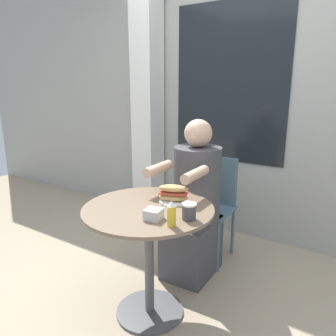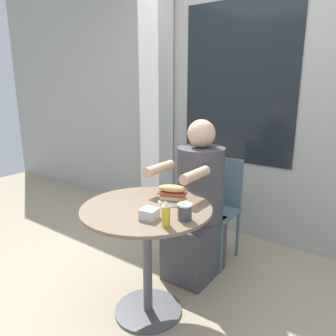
# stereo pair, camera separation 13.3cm
# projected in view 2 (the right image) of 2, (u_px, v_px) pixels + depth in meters

# --- Properties ---
(ground_plane) EXTENTS (8.00, 8.00, 0.00)m
(ground_plane) POSITION_uv_depth(u_px,v_px,m) (148.00, 311.00, 2.19)
(ground_plane) COLOR tan
(storefront_wall) EXTENTS (8.00, 0.09, 2.80)m
(storefront_wall) POSITION_uv_depth(u_px,v_px,m) (251.00, 92.00, 3.01)
(storefront_wall) COLOR #9E9E99
(storefront_wall) RESTS_ON ground_plane
(lattice_pillar) EXTENTS (0.25, 0.25, 2.40)m
(lattice_pillar) POSITION_uv_depth(u_px,v_px,m) (157.00, 111.00, 3.48)
(lattice_pillar) COLOR silver
(lattice_pillar) RESTS_ON ground_plane
(cafe_table) EXTENTS (0.81, 0.81, 0.75)m
(cafe_table) POSITION_uv_depth(u_px,v_px,m) (147.00, 236.00, 2.06)
(cafe_table) COLOR brown
(cafe_table) RESTS_ON ground_plane
(diner_chair) EXTENTS (0.39, 0.39, 0.87)m
(diner_chair) POSITION_uv_depth(u_px,v_px,m) (218.00, 199.00, 2.80)
(diner_chair) COLOR slate
(diner_chair) RESTS_ON ground_plane
(seated_diner) EXTENTS (0.37, 0.66, 1.23)m
(seated_diner) POSITION_uv_depth(u_px,v_px,m) (197.00, 210.00, 2.53)
(seated_diner) COLOR #424247
(seated_diner) RESTS_ON ground_plane
(sandwich_on_plate) EXTENTS (0.21, 0.18, 0.11)m
(sandwich_on_plate) POSITION_uv_depth(u_px,v_px,m) (173.00, 194.00, 2.07)
(sandwich_on_plate) COLOR white
(sandwich_on_plate) RESTS_ON cafe_table
(drink_cup) EXTENTS (0.08, 0.08, 0.09)m
(drink_cup) POSITION_uv_depth(u_px,v_px,m) (185.00, 212.00, 1.81)
(drink_cup) COLOR #424247
(drink_cup) RESTS_ON cafe_table
(napkin_box) EXTENTS (0.10, 0.10, 0.06)m
(napkin_box) POSITION_uv_depth(u_px,v_px,m) (149.00, 214.00, 1.82)
(napkin_box) COLOR silver
(napkin_box) RESTS_ON cafe_table
(condiment_bottle) EXTENTS (0.05, 0.05, 0.14)m
(condiment_bottle) POSITION_uv_depth(u_px,v_px,m) (166.00, 214.00, 1.72)
(condiment_bottle) COLOR gold
(condiment_bottle) RESTS_ON cafe_table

